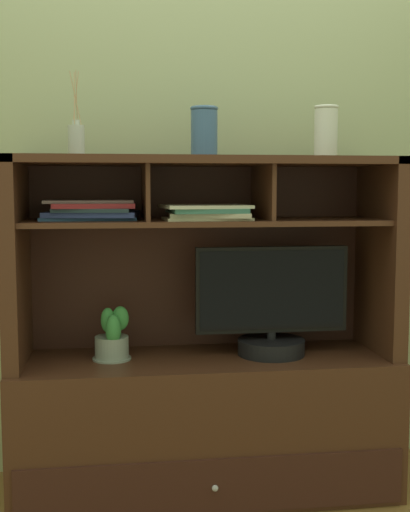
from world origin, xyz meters
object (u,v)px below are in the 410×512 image
at_px(magazine_stack_left, 92,210).
at_px(accent_vase, 204,132).
at_px(tv_monitor, 272,312).
at_px(media_console, 205,388).
at_px(potted_orchid, 112,338).
at_px(diffuser_bottle, 76,140).
at_px(magazine_stack_centre, 207,212).
at_px(ceramic_vase, 326,132).

xyz_separation_m(magazine_stack_left, accent_vase, (0.43, 0.00, 0.30)).
xyz_separation_m(tv_monitor, accent_vase, (-0.27, 0.04, 0.71)).
bearing_deg(media_console, potted_orchid, -177.80).
bearing_deg(diffuser_bottle, magazine_stack_centre, -5.08).
bearing_deg(magazine_stack_centre, media_console, 91.52).
bearing_deg(tv_monitor, magazine_stack_centre, -174.16).
height_order(tv_monitor, ceramic_vase, ceramic_vase).
relative_size(tv_monitor, magazine_stack_centre, 1.77).
height_order(ceramic_vase, accent_vase, ceramic_vase).
bearing_deg(potted_orchid, tv_monitor, -0.41).
bearing_deg(magazine_stack_centre, ceramic_vase, 6.72).
height_order(magazine_stack_left, diffuser_bottle, diffuser_bottle).
xyz_separation_m(tv_monitor, ceramic_vase, (0.22, 0.03, 0.72)).
bearing_deg(diffuser_bottle, accent_vase, 2.25).
height_order(potted_orchid, diffuser_bottle, diffuser_bottle).
xyz_separation_m(potted_orchid, accent_vase, (0.36, 0.03, 0.80)).
relative_size(media_console, magazine_stack_left, 3.96).
height_order(potted_orchid, magazine_stack_centre, magazine_stack_centre).
bearing_deg(media_console, accent_vase, 90.00).
distance_m(magazine_stack_left, magazine_stack_centre, 0.44).
relative_size(tv_monitor, diffuser_bottle, 1.94).
relative_size(media_console, accent_vase, 7.68).
relative_size(potted_orchid, magazine_stack_centre, 0.61).
relative_size(tv_monitor, magazine_stack_left, 1.62).
xyz_separation_m(media_console, ceramic_vase, (0.49, 0.01, 1.02)).
height_order(diffuser_bottle, accent_vase, diffuser_bottle).
distance_m(media_console, ceramic_vase, 1.13).
distance_m(media_console, accent_vase, 1.01).
bearing_deg(magazine_stack_centre, tv_monitor, 5.84).
relative_size(media_console, ceramic_vase, 7.26).
bearing_deg(tv_monitor, ceramic_vase, 7.78).
bearing_deg(potted_orchid, media_console, 2.20).
distance_m(media_console, tv_monitor, 0.41).
height_order(media_console, magazine_stack_centre, media_console).
bearing_deg(accent_vase, media_console, -90.00).
xyz_separation_m(potted_orchid, ceramic_vase, (0.85, 0.03, 0.80)).
xyz_separation_m(media_console, tv_monitor, (0.27, -0.02, 0.30)).
bearing_deg(ceramic_vase, magazine_stack_left, 179.84).
xyz_separation_m(diffuser_bottle, ceramic_vase, (0.98, 0.01, 0.04)).
height_order(media_console, tv_monitor, media_console).
height_order(media_console, magazine_stack_left, media_console).
bearing_deg(ceramic_vase, magazine_stack_centre, -173.28).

